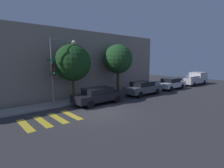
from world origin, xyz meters
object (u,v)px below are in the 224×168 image
at_px(sedan_near_corner, 99,95).
at_px(tree_midblock, 118,59).
at_px(traffic_light_pole, 58,63).
at_px(sedan_far_end, 171,83).
at_px(tree_near_corner, 73,63).
at_px(sedan_middle, 143,88).
at_px(pickup_truck, 195,79).

bearing_deg(sedan_near_corner, tree_midblock, 24.53).
height_order(traffic_light_pole, sedan_far_end, traffic_light_pole).
bearing_deg(tree_near_corner, sedan_middle, -13.59).
bearing_deg(tree_midblock, sedan_far_end, -13.05).
bearing_deg(traffic_light_pole, sedan_near_corner, -22.83).
bearing_deg(sedan_middle, pickup_truck, 0.00).
xyz_separation_m(sedan_middle, tree_midblock, (-2.05, 1.79, 3.09)).
distance_m(sedan_middle, tree_near_corner, 8.12).
relative_size(sedan_far_end, tree_near_corner, 0.86).
xyz_separation_m(tree_near_corner, tree_midblock, (5.38, 0.00, 0.33)).
distance_m(sedan_near_corner, sedan_middle, 5.98).
relative_size(traffic_light_pole, pickup_truck, 0.95).
relative_size(tree_near_corner, tree_midblock, 0.95).
distance_m(traffic_light_pole, sedan_near_corner, 4.30).
relative_size(sedan_near_corner, tree_near_corner, 0.90).
bearing_deg(traffic_light_pole, tree_midblock, 4.31).
distance_m(sedan_far_end, tree_midblock, 8.53).
bearing_deg(sedan_far_end, traffic_light_pole, 175.06).
distance_m(pickup_truck, tree_midblock, 14.95).
relative_size(traffic_light_pole, sedan_far_end, 1.24).
bearing_deg(pickup_truck, sedan_near_corner, -180.00).
bearing_deg(tree_midblock, sedan_near_corner, -155.47).
height_order(traffic_light_pole, sedan_middle, traffic_light_pole).
bearing_deg(sedan_middle, tree_near_corner, 166.41).
bearing_deg(sedan_near_corner, tree_near_corner, 128.84).
distance_m(traffic_light_pole, tree_midblock, 6.98).
relative_size(pickup_truck, tree_near_corner, 1.12).
bearing_deg(sedan_far_end, tree_midblock, 166.95).
height_order(sedan_near_corner, sedan_far_end, sedan_far_end).
bearing_deg(sedan_near_corner, sedan_far_end, -0.00).
bearing_deg(sedan_far_end, sedan_near_corner, 180.00).
bearing_deg(tree_midblock, traffic_light_pole, -175.69).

